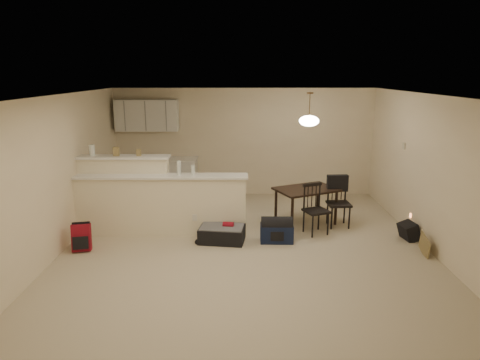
{
  "coord_description": "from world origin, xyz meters",
  "views": [
    {
      "loc": [
        -0.11,
        -6.39,
        2.83
      ],
      "look_at": [
        -0.1,
        0.7,
        1.05
      ],
      "focal_mm": 32.0,
      "sensor_mm": 36.0,
      "label": 1
    }
  ],
  "objects_px": {
    "dining_table": "(306,193)",
    "navy_duffel": "(277,233)",
    "dining_chair_near": "(316,210)",
    "dining_chair_far": "(339,202)",
    "suitcase": "(222,234)",
    "pendant_lamp": "(309,120)",
    "black_daypack": "(409,231)",
    "red_backpack": "(81,237)"
  },
  "relations": [
    {
      "from": "suitcase",
      "to": "pendant_lamp",
      "type": "bearing_deg",
      "value": 37.64
    },
    {
      "from": "suitcase",
      "to": "dining_table",
      "type": "bearing_deg",
      "value": 37.64
    },
    {
      "from": "dining_chair_near",
      "to": "dining_chair_far",
      "type": "xyz_separation_m",
      "value": [
        0.49,
        0.38,
        0.02
      ]
    },
    {
      "from": "red_backpack",
      "to": "navy_duffel",
      "type": "relative_size",
      "value": 0.78
    },
    {
      "from": "dining_chair_far",
      "to": "navy_duffel",
      "type": "relative_size",
      "value": 1.68
    },
    {
      "from": "suitcase",
      "to": "navy_duffel",
      "type": "bearing_deg",
      "value": 7.19
    },
    {
      "from": "suitcase",
      "to": "navy_duffel",
      "type": "relative_size",
      "value": 1.36
    },
    {
      "from": "dining_table",
      "to": "navy_duffel",
      "type": "relative_size",
      "value": 2.38
    },
    {
      "from": "suitcase",
      "to": "dining_chair_far",
      "type": "bearing_deg",
      "value": 26.82
    },
    {
      "from": "dining_table",
      "to": "red_backpack",
      "type": "height_order",
      "value": "dining_table"
    },
    {
      "from": "dining_chair_far",
      "to": "navy_duffel",
      "type": "distance_m",
      "value": 1.48
    },
    {
      "from": "dining_chair_far",
      "to": "suitcase",
      "type": "distance_m",
      "value": 2.32
    },
    {
      "from": "dining_table",
      "to": "dining_chair_near",
      "type": "bearing_deg",
      "value": -103.49
    },
    {
      "from": "navy_duffel",
      "to": "pendant_lamp",
      "type": "bearing_deg",
      "value": 56.53
    },
    {
      "from": "dining_chair_near",
      "to": "red_backpack",
      "type": "distance_m",
      "value": 4.04
    },
    {
      "from": "pendant_lamp",
      "to": "red_backpack",
      "type": "height_order",
      "value": "pendant_lamp"
    },
    {
      "from": "dining_chair_near",
      "to": "black_daypack",
      "type": "relative_size",
      "value": 2.73
    },
    {
      "from": "suitcase",
      "to": "black_daypack",
      "type": "relative_size",
      "value": 2.3
    },
    {
      "from": "dining_table",
      "to": "red_backpack",
      "type": "distance_m",
      "value": 4.08
    },
    {
      "from": "pendant_lamp",
      "to": "black_daypack",
      "type": "relative_size",
      "value": 1.87
    },
    {
      "from": "pendant_lamp",
      "to": "black_daypack",
      "type": "distance_m",
      "value": 2.63
    },
    {
      "from": "pendant_lamp",
      "to": "dining_chair_near",
      "type": "xyz_separation_m",
      "value": [
        0.11,
        -0.53,
        -1.54
      ]
    },
    {
      "from": "pendant_lamp",
      "to": "dining_table",
      "type": "bearing_deg",
      "value": 90.0
    },
    {
      "from": "navy_duffel",
      "to": "dining_chair_far",
      "type": "bearing_deg",
      "value": 32.9
    },
    {
      "from": "dining_table",
      "to": "black_daypack",
      "type": "bearing_deg",
      "value": -50.64
    },
    {
      "from": "suitcase",
      "to": "black_daypack",
      "type": "height_order",
      "value": "black_daypack"
    },
    {
      "from": "dining_chair_near",
      "to": "dining_chair_far",
      "type": "distance_m",
      "value": 0.62
    },
    {
      "from": "black_daypack",
      "to": "dining_table",
      "type": "bearing_deg",
      "value": 54.75
    },
    {
      "from": "dining_table",
      "to": "pendant_lamp",
      "type": "xyz_separation_m",
      "value": [
        0.0,
        -0.0,
        1.37
      ]
    },
    {
      "from": "red_backpack",
      "to": "navy_duffel",
      "type": "distance_m",
      "value": 3.25
    },
    {
      "from": "suitcase",
      "to": "red_backpack",
      "type": "bearing_deg",
      "value": -162.93
    },
    {
      "from": "dining_table",
      "to": "suitcase",
      "type": "distance_m",
      "value": 1.88
    },
    {
      "from": "pendant_lamp",
      "to": "dining_chair_near",
      "type": "bearing_deg",
      "value": -78.71
    },
    {
      "from": "suitcase",
      "to": "red_backpack",
      "type": "xyz_separation_m",
      "value": [
        -2.28,
        -0.37,
        0.09
      ]
    },
    {
      "from": "dining_chair_near",
      "to": "dining_chair_far",
      "type": "relative_size",
      "value": 0.96
    },
    {
      "from": "dining_table",
      "to": "dining_chair_near",
      "type": "relative_size",
      "value": 1.47
    },
    {
      "from": "dining_table",
      "to": "pendant_lamp",
      "type": "relative_size",
      "value": 2.15
    },
    {
      "from": "dining_table",
      "to": "dining_chair_far",
      "type": "bearing_deg",
      "value": -39.31
    },
    {
      "from": "navy_duffel",
      "to": "black_daypack",
      "type": "relative_size",
      "value": 1.69
    },
    {
      "from": "dining_table",
      "to": "dining_chair_far",
      "type": "relative_size",
      "value": 1.42
    },
    {
      "from": "dining_chair_far",
      "to": "dining_table",
      "type": "bearing_deg",
      "value": 162.15
    },
    {
      "from": "navy_duffel",
      "to": "black_daypack",
      "type": "bearing_deg",
      "value": 3.54
    }
  ]
}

